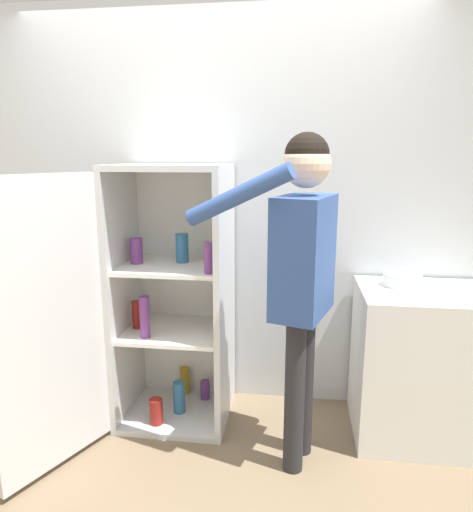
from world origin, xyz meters
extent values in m
plane|color=#7A664C|center=(0.00, 0.00, 0.00)|extent=(12.00, 12.00, 0.00)
cube|color=silver|center=(0.00, 0.98, 1.27)|extent=(7.00, 0.06, 2.55)
cube|color=silver|center=(-0.22, 0.64, 0.02)|extent=(0.66, 0.58, 0.04)
cube|color=silver|center=(-0.22, 0.64, 1.56)|extent=(0.66, 0.58, 0.04)
cube|color=white|center=(-0.22, 0.91, 0.79)|extent=(0.66, 0.03, 1.50)
cube|color=silver|center=(-0.54, 0.64, 0.79)|extent=(0.03, 0.58, 1.50)
cube|color=silver|center=(0.09, 0.64, 0.79)|extent=(0.04, 0.58, 1.50)
cube|color=white|center=(-0.22, 0.64, 0.57)|extent=(0.59, 0.51, 0.02)
cube|color=white|center=(-0.22, 0.64, 0.98)|extent=(0.59, 0.51, 0.02)
cube|color=silver|center=(-0.71, 0.06, 0.79)|extent=(0.31, 0.62, 1.50)
cylinder|color=#723884|center=(-0.45, 0.64, 1.07)|extent=(0.08, 0.08, 0.15)
cylinder|color=teal|center=(-0.20, 0.61, 0.14)|extent=(0.07, 0.07, 0.20)
cylinder|color=#723884|center=(-0.36, 0.49, 0.70)|extent=(0.06, 0.06, 0.25)
cylinder|color=teal|center=(-0.18, 0.70, 1.08)|extent=(0.08, 0.08, 0.17)
cylinder|color=#B78C1E|center=(-0.22, 0.85, 0.13)|extent=(0.06, 0.06, 0.18)
cylinder|color=#723884|center=(0.03, 0.46, 1.08)|extent=(0.05, 0.05, 0.17)
cylinder|color=#723884|center=(-0.07, 0.79, 0.10)|extent=(0.06, 0.06, 0.13)
cylinder|color=maroon|center=(-0.31, 0.46, 0.11)|extent=(0.08, 0.08, 0.16)
cylinder|color=maroon|center=(-0.46, 0.62, 0.67)|extent=(0.06, 0.06, 0.17)
cylinder|color=#B78C1E|center=(-0.01, 0.81, 1.04)|extent=(0.06, 0.06, 0.10)
cylinder|color=#262628|center=(0.52, 0.21, 0.42)|extent=(0.10, 0.10, 0.84)
cylinder|color=#262628|center=(0.57, 0.37, 0.42)|extent=(0.10, 0.10, 0.84)
cube|color=#335193|center=(0.54, 0.29, 1.14)|extent=(0.34, 0.46, 0.59)
sphere|color=beige|center=(0.54, 0.29, 1.59)|extent=(0.23, 0.23, 0.23)
sphere|color=black|center=(0.54, 0.29, 1.63)|extent=(0.21, 0.21, 0.21)
cylinder|color=#335193|center=(0.23, 0.15, 1.44)|extent=(0.54, 0.24, 0.31)
cylinder|color=#335193|center=(0.61, 0.51, 1.11)|extent=(0.08, 0.08, 0.56)
cube|color=white|center=(1.26, 0.63, 0.44)|extent=(0.78, 0.59, 0.88)
cylinder|color=white|center=(1.12, 0.72, 0.92)|extent=(0.21, 0.21, 0.07)
camera|label=1|loc=(0.51, -1.93, 1.62)|focal=32.00mm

